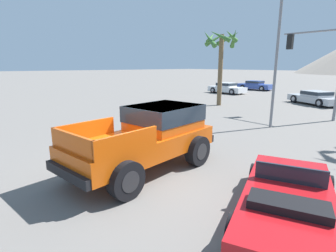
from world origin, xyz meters
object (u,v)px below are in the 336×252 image
at_px(red_convertible_car, 288,203).
at_px(traffic_light_main, 317,55).
at_px(palm_tree_tall, 221,48).
at_px(orange_pickup_truck, 151,134).
at_px(parked_car_blue, 255,85).
at_px(parked_car_white, 227,88).
at_px(street_lamp_post, 278,40).
at_px(parked_car_silver, 315,98).

relative_size(red_convertible_car, traffic_light_main, 0.85).
relative_size(red_convertible_car, palm_tree_tall, 0.77).
height_order(orange_pickup_truck, parked_car_blue, orange_pickup_truck).
height_order(red_convertible_car, palm_tree_tall, palm_tree_tall).
height_order(parked_car_white, street_lamp_post, street_lamp_post).
distance_m(street_lamp_post, palm_tree_tall, 7.90).
bearing_deg(palm_tree_tall, traffic_light_main, 2.86).
relative_size(parked_car_white, palm_tree_tall, 0.73).
xyz_separation_m(orange_pickup_truck, street_lamp_post, (-0.42, 8.06, 3.28)).
relative_size(orange_pickup_truck, parked_car_blue, 1.17).
height_order(parked_car_blue, street_lamp_post, street_lamp_post).
height_order(street_lamp_post, palm_tree_tall, street_lamp_post).
bearing_deg(traffic_light_main, street_lamp_post, 88.17).
bearing_deg(palm_tree_tall, parked_car_blue, 111.29).
bearing_deg(traffic_light_main, palm_tree_tall, 2.86).
distance_m(parked_car_blue, traffic_light_main, 18.97).
bearing_deg(parked_car_white, orange_pickup_truck, 30.94).
bearing_deg(street_lamp_post, red_convertible_car, -59.03).
bearing_deg(traffic_light_main, parked_car_white, -31.85).
height_order(parked_car_silver, street_lamp_post, street_lamp_post).
relative_size(red_convertible_car, parked_car_white, 1.06).
bearing_deg(parked_car_silver, parked_car_blue, 77.26).
bearing_deg(parked_car_blue, red_convertible_car, 29.71).
height_order(parked_car_blue, traffic_light_main, traffic_light_main).
bearing_deg(street_lamp_post, parked_car_white, 135.22).
bearing_deg(red_convertible_car, parked_car_white, 105.88).
distance_m(orange_pickup_truck, parked_car_silver, 18.58).
xyz_separation_m(traffic_light_main, palm_tree_tall, (-6.92, -0.35, 0.75)).
xyz_separation_m(red_convertible_car, parked_car_blue, (-16.96, 26.01, 0.18)).
xyz_separation_m(parked_car_blue, palm_tree_tall, (5.57, -14.28, 3.88)).
bearing_deg(parked_car_blue, orange_pickup_truck, 22.42).
bearing_deg(traffic_light_main, red_convertible_car, 110.32).
xyz_separation_m(parked_car_silver, parked_car_white, (-10.21, 1.60, 0.04)).
distance_m(parked_car_white, street_lamp_post, 17.42).
bearing_deg(parked_car_silver, palm_tree_tall, 166.54).
bearing_deg(orange_pickup_truck, parked_car_blue, 107.35).
relative_size(parked_car_blue, traffic_light_main, 0.84).
height_order(orange_pickup_truck, parked_car_white, orange_pickup_truck).
xyz_separation_m(parked_car_white, traffic_light_main, (12.21, -7.59, 3.12)).
relative_size(parked_car_silver, parked_car_white, 1.10).
height_order(orange_pickup_truck, street_lamp_post, street_lamp_post).
distance_m(orange_pickup_truck, street_lamp_post, 8.71).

